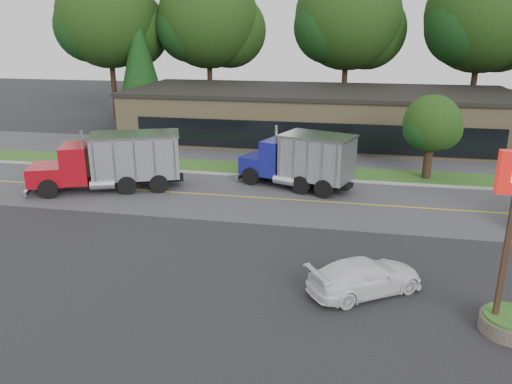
% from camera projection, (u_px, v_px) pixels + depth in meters
% --- Properties ---
extents(ground, '(140.00, 140.00, 0.00)m').
position_uv_depth(ground, '(216.00, 268.00, 20.35)').
color(ground, '#2E2E33').
rests_on(ground, ground).
extents(road, '(60.00, 8.00, 0.02)m').
position_uv_depth(road, '(258.00, 198.00, 28.74)').
color(road, '#535358').
rests_on(road, ground).
extents(center_line, '(60.00, 0.12, 0.01)m').
position_uv_depth(center_line, '(258.00, 198.00, 28.74)').
color(center_line, gold).
rests_on(center_line, ground).
extents(curb, '(60.00, 0.30, 0.12)m').
position_uv_depth(curb, '(270.00, 177.00, 32.65)').
color(curb, '#9E9E99').
rests_on(curb, ground).
extents(grass_verge, '(60.00, 3.40, 0.03)m').
position_uv_depth(grass_verge, '(274.00, 170.00, 34.33)').
color(grass_verge, '#2F6623').
rests_on(grass_verge, ground).
extents(far_parking, '(60.00, 7.00, 0.02)m').
position_uv_depth(far_parking, '(285.00, 153.00, 38.99)').
color(far_parking, '#535358').
rests_on(far_parking, ground).
extents(strip_mall, '(32.00, 12.00, 4.00)m').
position_uv_depth(strip_mall, '(317.00, 116.00, 43.58)').
color(strip_mall, '#94825B').
rests_on(strip_mall, ground).
extents(tree_far_a, '(10.88, 10.24, 15.52)m').
position_uv_depth(tree_far_a, '(110.00, 22.00, 50.84)').
color(tree_far_a, '#382619').
rests_on(tree_far_a, ground).
extents(tree_far_b, '(10.80, 10.17, 15.41)m').
position_uv_depth(tree_far_b, '(210.00, 23.00, 50.88)').
color(tree_far_b, '#382619').
rests_on(tree_far_b, ground).
extents(tree_far_c, '(10.89, 10.25, 15.54)m').
position_uv_depth(tree_far_c, '(349.00, 21.00, 48.28)').
color(tree_far_c, '#382619').
rests_on(tree_far_c, ground).
extents(tree_far_d, '(10.89, 10.25, 15.54)m').
position_uv_depth(tree_far_d, '(484.00, 21.00, 45.15)').
color(tree_far_d, '#382619').
rests_on(tree_far_d, ground).
extents(evergreen_left, '(4.97, 4.97, 11.29)m').
position_uv_depth(evergreen_left, '(140.00, 61.00, 49.31)').
color(evergreen_left, '#382619').
rests_on(evergreen_left, ground).
extents(tree_verge, '(3.79, 3.57, 5.40)m').
position_uv_depth(tree_verge, '(432.00, 126.00, 31.45)').
color(tree_verge, '#382619').
rests_on(tree_verge, ground).
extents(dump_truck_red, '(9.04, 5.42, 3.36)m').
position_uv_depth(dump_truck_red, '(115.00, 160.00, 29.75)').
color(dump_truck_red, black).
rests_on(dump_truck_red, ground).
extents(dump_truck_blue, '(7.34, 4.73, 3.36)m').
position_uv_depth(dump_truck_blue, '(302.00, 159.00, 30.03)').
color(dump_truck_blue, black).
rests_on(dump_truck_blue, ground).
extents(rally_car, '(4.68, 3.96, 1.29)m').
position_uv_depth(rally_car, '(365.00, 276.00, 18.30)').
color(rally_car, white).
rests_on(rally_car, ground).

